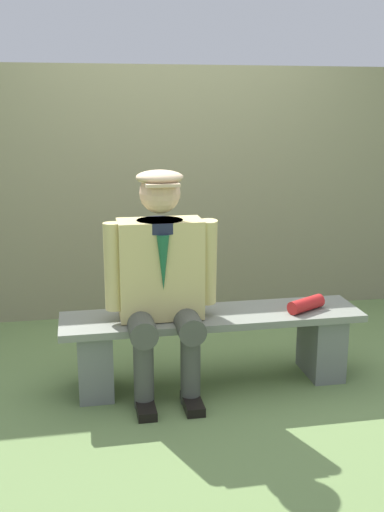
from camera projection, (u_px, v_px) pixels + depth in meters
name	position (u px, v px, depth m)	size (l,w,h in m)	color
ground_plane	(212.00, 382.00, 3.62)	(30.00, 30.00, 0.00)	#607B45
bench	(212.00, 339.00, 3.55)	(1.75, 0.40, 0.43)	slate
seated_man	(162.00, 275.00, 3.35)	(0.64, 0.54, 1.27)	tan
rolled_magazine	(306.00, 304.00, 3.56)	(0.08, 0.08, 0.25)	#B21E1E
stadium_wall	(173.00, 192.00, 4.75)	(12.00, 0.24, 1.90)	gray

